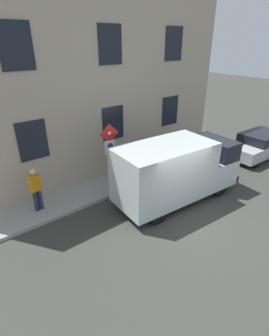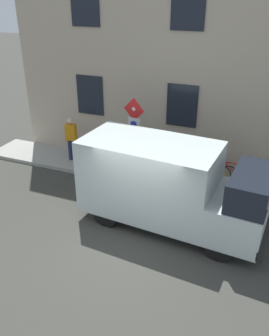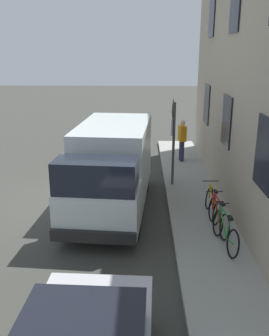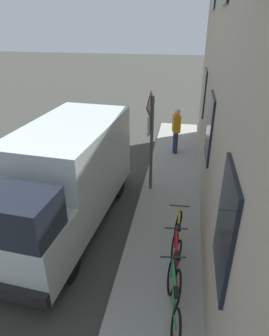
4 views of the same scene
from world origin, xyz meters
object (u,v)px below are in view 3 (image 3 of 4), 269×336
bicycle_green (225,231)px  pedestrian (182,139)px  bicycle_red (218,216)px  sign_post_stacked (173,129)px  bicycle_orange (213,204)px  delivery_van (112,167)px

bicycle_green → pedestrian: size_ratio=1.00×
bicycle_red → pedestrian: (-0.34, 6.31, 0.56)m
sign_post_stacked → bicycle_red: sign_post_stacked is taller
bicycle_orange → delivery_van: bearing=73.8°
bicycle_green → bicycle_red: (0.00, 0.82, 0.00)m
bicycle_orange → bicycle_red: bearing=178.7°
bicycle_red → bicycle_orange: bearing=-5.6°
bicycle_green → bicycle_orange: size_ratio=1.00×
sign_post_stacked → delivery_van: sign_post_stacked is taller
sign_post_stacked → bicycle_orange: bearing=-69.7°
bicycle_red → bicycle_orange: same height
sign_post_stacked → bicycle_red: 3.88m
delivery_van → bicycle_green: bearing=54.4°
bicycle_green → delivery_van: bearing=42.4°
delivery_van → bicycle_green: size_ratio=3.19×
delivery_van → bicycle_green: delivery_van is taller
bicycle_orange → bicycle_green: bearing=178.7°
pedestrian → bicycle_red: bearing=-98.4°
delivery_van → pedestrian: bearing=156.3°
pedestrian → sign_post_stacked: bearing=-113.7°
sign_post_stacked → pedestrian: 3.12m
sign_post_stacked → bicycle_red: size_ratio=1.67×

